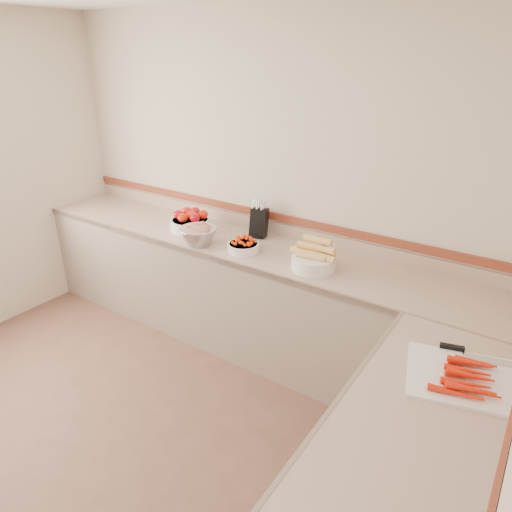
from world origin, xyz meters
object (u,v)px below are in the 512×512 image
Objects in this scene: cutting_board at (468,377)px; rhubarb_bowl at (198,234)px; corn_bowl at (314,259)px; cherry_tomato_bowl at (243,246)px; knife_block at (259,221)px; tomato_bowl at (190,221)px.

rhubarb_bowl is at bearing 165.31° from cutting_board.
corn_bowl reaches higher than rhubarb_bowl.
cherry_tomato_bowl reaches higher than cutting_board.
corn_bowl is 1.30m from cutting_board.
cherry_tomato_bowl is at bearing 159.77° from cutting_board.
knife_block reaches higher than cutting_board.
knife_block reaches higher than corn_bowl.
knife_block is 0.50m from rhubarb_bowl.
rhubarb_bowl is at bearing -125.34° from knife_block.
tomato_bowl is at bearing -160.62° from knife_block.
corn_bowl reaches higher than cutting_board.
corn_bowl is at bearing -24.19° from knife_block.
tomato_bowl is 0.65m from cherry_tomato_bowl.
tomato_bowl is at bearing 175.50° from corn_bowl.
rhubarb_bowl is (-0.36, -0.09, 0.04)m from cherry_tomato_bowl.
tomato_bowl is 2.45m from cutting_board.
corn_bowl is at bearing 2.95° from cherry_tomato_bowl.
cherry_tomato_bowl is 0.57m from corn_bowl.
knife_block is 0.92× the size of tomato_bowl.
corn_bowl is at bearing -4.50° from tomato_bowl.
corn_bowl is at bearing 149.83° from cutting_board.
knife_block is 0.59m from tomato_bowl.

